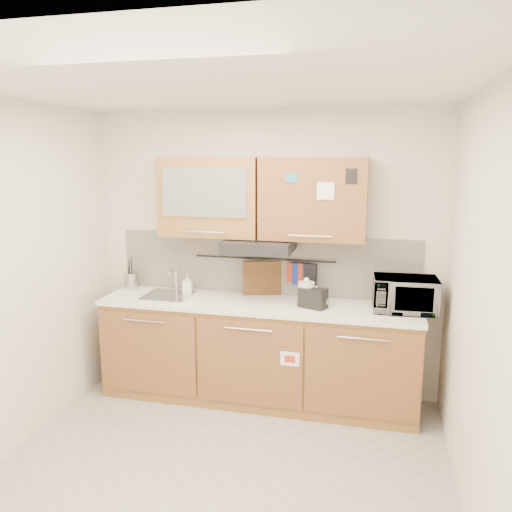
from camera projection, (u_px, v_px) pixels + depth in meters
The scene contains 21 objects.
floor at pixel (218, 478), 3.45m from camera, with size 3.20×3.20×0.00m, color #9E9993.
ceiling at pixel (211, 85), 2.94m from camera, with size 3.20×3.20×0.00m, color white.
wall_back at pixel (265, 254), 4.63m from camera, with size 3.20×3.20×0.00m, color silver.
wall_left at pixel (1, 282), 3.56m from camera, with size 3.00×3.00×0.00m, color silver.
wall_right at pixel (483, 315), 2.83m from camera, with size 3.00×3.00×0.00m, color silver.
base_cabinet at pixel (257, 357), 4.51m from camera, with size 2.80×0.64×0.88m.
countertop at pixel (257, 304), 4.41m from camera, with size 2.82×0.62×0.04m, color white.
backsplash at pixel (265, 264), 4.63m from camera, with size 2.80×0.02×0.56m, color silver.
upper_cabinets at pixel (260, 198), 4.35m from camera, with size 1.82×0.37×0.70m.
range_hood at pixel (259, 245), 4.36m from camera, with size 0.60×0.46×0.10m, color black.
sink at pixel (169, 295), 4.61m from camera, with size 0.42×0.40×0.26m.
utensil_rail at pixel (264, 259), 4.59m from camera, with size 0.02×0.02×1.30m, color black.
utensil_crock at pixel (131, 280), 4.85m from camera, with size 0.14×0.14×0.31m.
kettle at pixel (306, 294), 4.30m from camera, with size 0.18×0.16×0.25m.
toaster at pixel (313, 298), 4.23m from camera, with size 0.26×0.21×0.17m.
microwave at pixel (405, 294), 4.13m from camera, with size 0.52×0.35×0.29m, color #999999.
soap_bottle at pixel (188, 284), 4.67m from camera, with size 0.09×0.09×0.19m, color #999999.
cutting_board at pixel (262, 284), 4.62m from camera, with size 0.35×0.03×0.44m, color brown.
oven_mitt at pixel (298, 274), 4.52m from camera, with size 0.12×0.03×0.20m, color navy.
dark_pouch at pixel (309, 275), 4.50m from camera, with size 0.13×0.04×0.21m, color black.
pot_holder at pixel (295, 273), 4.53m from camera, with size 0.15×0.02×0.18m, color #AD2E17.
Camera 1 is at (0.98, -2.94, 2.18)m, focal length 35.00 mm.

